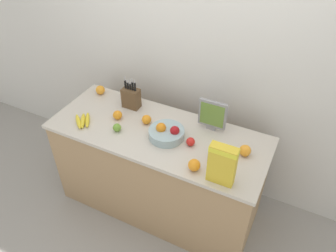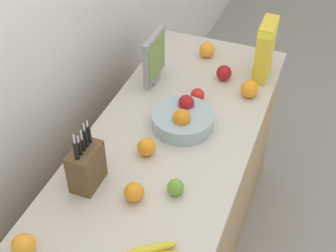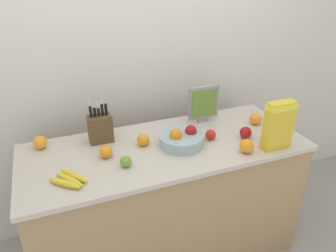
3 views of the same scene
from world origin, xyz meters
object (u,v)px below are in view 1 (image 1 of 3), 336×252
banana_bunch (83,121)px  apple_rightmost (191,142)px  orange_near_bowl (146,120)px  orange_front_left (100,90)px  orange_back_center (245,151)px  knife_block (131,98)px  apple_rear (117,128)px  cereal_box (222,163)px  orange_mid_left (118,115)px  orange_front_right (194,165)px  apple_leftmost (215,156)px  fruit_bowl (167,133)px  small_monitor (212,115)px

banana_bunch → apple_rightmost: (0.90, 0.14, 0.02)m
orange_near_bowl → apple_rightmost: bearing=-11.1°
orange_front_left → orange_back_center: size_ratio=0.98×
knife_block → apple_rear: (0.07, -0.34, -0.06)m
cereal_box → orange_near_bowl: bearing=156.1°
knife_block → orange_back_center: 1.07m
orange_mid_left → orange_front_right: 0.84m
apple_rightmost → orange_near_bowl: orange_near_bowl is taller
apple_leftmost → orange_front_left: bearing=164.4°
apple_rightmost → orange_back_center: size_ratio=0.78×
fruit_bowl → orange_mid_left: (-0.47, 0.03, -0.00)m
banana_bunch → orange_mid_left: size_ratio=2.86×
apple_leftmost → orange_near_bowl: same height
orange_near_bowl → small_monitor: bearing=18.5°
orange_back_center → apple_rightmost: bearing=-168.9°
knife_block → apple_leftmost: size_ratio=3.75×
small_monitor → orange_back_center: (0.32, -0.17, -0.10)m
apple_rear → knife_block: bearing=102.0°
knife_block → orange_mid_left: size_ratio=3.79×
apple_rightmost → cereal_box: bearing=-37.0°
orange_back_center → orange_near_bowl: size_ratio=1.10×
apple_leftmost → orange_near_bowl: (-0.65, 0.15, -0.00)m
apple_rightmost → orange_front_right: size_ratio=0.77×
banana_bunch → orange_mid_left: (0.23, 0.17, 0.02)m
small_monitor → banana_bunch: 1.05m
small_monitor → orange_near_bowl: bearing=-161.5°
small_monitor → apple_rear: size_ratio=4.00×
apple_rightmost → apple_rear: bearing=-169.9°
orange_front_right → apple_rear: bearing=170.7°
small_monitor → orange_mid_left: (-0.74, -0.22, -0.10)m
knife_block → banana_bunch: 0.45m
orange_mid_left → orange_front_right: orange_front_right is taller
orange_front_right → orange_front_left: size_ratio=1.03×
orange_back_center → orange_near_bowl: bearing=179.6°
small_monitor → orange_near_bowl: 0.53m
cereal_box → apple_rightmost: size_ratio=4.55×
fruit_bowl → banana_bunch: fruit_bowl is taller
apple_rightmost → knife_block: bearing=160.6°
cereal_box → orange_front_left: bearing=158.5°
apple_rightmost → orange_back_center: bearing=11.1°
fruit_bowl → banana_bunch: 0.71m
orange_front_left → orange_front_right: bearing=-23.6°
banana_bunch → orange_front_left: orange_front_left is taller
banana_bunch → orange_near_bowl: 0.52m
knife_block → orange_front_right: knife_block is taller
orange_front_left → orange_near_bowl: (0.60, -0.19, -0.00)m
apple_leftmost → apple_rear: bearing=-177.3°
apple_leftmost → orange_front_left: size_ratio=0.93×
fruit_bowl → orange_near_bowl: bearing=160.3°
apple_leftmost → orange_back_center: orange_back_center is taller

